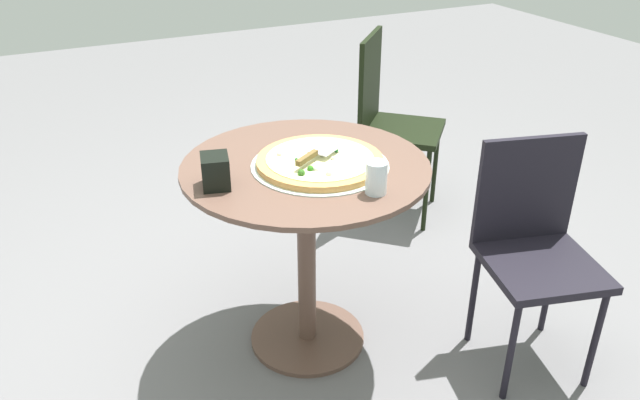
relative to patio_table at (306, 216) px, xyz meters
name	(u,v)px	position (x,y,z in m)	size (l,w,h in m)	color
ground_plane	(308,338)	(0.00, 0.00, -0.55)	(10.00, 10.00, 0.00)	slate
patio_table	(306,216)	(0.00, 0.00, 0.00)	(0.84, 0.84, 0.75)	brown
pizza_on_tray	(320,162)	(-0.04, 0.03, 0.21)	(0.46, 0.46, 0.05)	silver
pizza_server	(315,153)	(-0.02, 0.04, 0.25)	(0.20, 0.16, 0.02)	silver
drinking_cup	(376,178)	(-0.11, 0.28, 0.25)	(0.07, 0.07, 0.10)	silver
napkin_dispenser	(215,171)	(0.32, 0.03, 0.25)	(0.10, 0.08, 0.10)	black
patio_chair_far	(534,240)	(-0.69, 0.40, -0.06)	(0.45, 0.45, 0.83)	black
patio_chair_corner	(388,114)	(-0.81, -0.78, -0.01)	(0.54, 0.54, 0.93)	black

